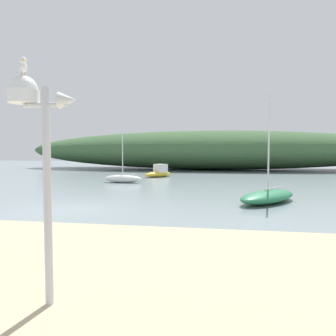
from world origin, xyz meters
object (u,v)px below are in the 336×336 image
at_px(sailboat_west_reach, 268,196).
at_px(motorboat_far_right, 159,172).
at_px(seagull_on_radar, 23,66).
at_px(sailboat_mid_channel, 123,178).
at_px(mast_structure, 34,121).

relative_size(sailboat_west_reach, motorboat_far_right, 1.72).
bearing_deg(motorboat_far_right, sailboat_west_reach, -59.75).
height_order(seagull_on_radar, sailboat_mid_channel, sailboat_mid_channel).
xyz_separation_m(mast_structure, sailboat_mid_channel, (-5.01, 20.04, -2.65)).
height_order(mast_structure, sailboat_west_reach, sailboat_west_reach).
distance_m(seagull_on_radar, sailboat_west_reach, 13.32).
bearing_deg(seagull_on_radar, motorboat_far_right, 96.87).
relative_size(mast_structure, sailboat_mid_channel, 0.87).
distance_m(mast_structure, motorboat_far_right, 26.20).
bearing_deg(sailboat_mid_channel, motorboat_far_right, 73.40).
bearing_deg(seagull_on_radar, sailboat_west_reach, 66.63).
height_order(seagull_on_radar, sailboat_west_reach, sailboat_west_reach).
bearing_deg(mast_structure, seagull_on_radar, -174.53).
height_order(mast_structure, motorboat_far_right, mast_structure).
height_order(mast_structure, seagull_on_radar, seagull_on_radar).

